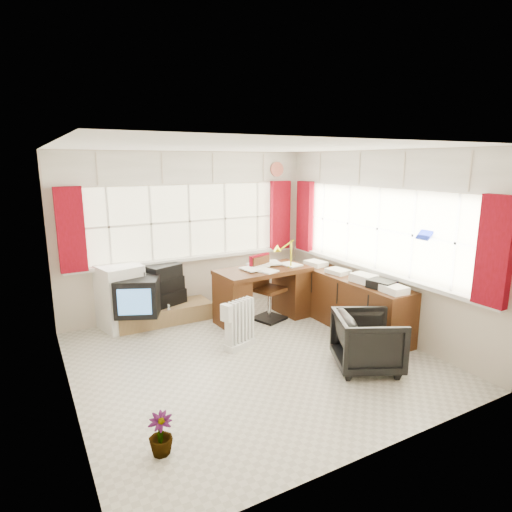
{
  "coord_description": "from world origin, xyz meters",
  "views": [
    {
      "loc": [
        -2.29,
        -4.22,
        2.35
      ],
      "look_at": [
        0.38,
        0.55,
        1.14
      ],
      "focal_mm": 30.0,
      "sensor_mm": 36.0,
      "label": 1
    }
  ],
  "objects": [
    {
      "name": "task_chair",
      "position": [
        0.84,
        1.14,
        0.52
      ],
      "size": [
        0.52,
        0.54,
        0.98
      ],
      "color": "black",
      "rests_on": "ground"
    },
    {
      "name": "flower_vase",
      "position": [
        -1.47,
        -1.16,
        0.18
      ],
      "size": [
        0.26,
        0.26,
        0.36
      ],
      "primitive_type": "imported",
      "rotation": [
        0.0,
        0.0,
        -0.42
      ],
      "color": "black",
      "rests_on": "ground"
    },
    {
      "name": "desk_lamp",
      "position": [
        1.2,
        0.95,
        1.09
      ],
      "size": [
        0.17,
        0.16,
        0.42
      ],
      "color": "#DCD709",
      "rests_on": "desk"
    },
    {
      "name": "window_back",
      "position": [
        0.0,
        1.94,
        0.95
      ],
      "size": [
        3.7,
        0.12,
        3.6
      ],
      "color": "#F6EFC3",
      "rests_on": "room_walls"
    },
    {
      "name": "crt_tv",
      "position": [
        -0.95,
        1.56,
        0.51
      ],
      "size": [
        0.74,
        0.71,
        0.52
      ],
      "color": "black",
      "rests_on": "tv_bench"
    },
    {
      "name": "ground",
      "position": [
        0.0,
        0.0,
        0.0
      ],
      "size": [
        4.0,
        4.0,
        0.0
      ],
      "primitive_type": "plane",
      "color": "beige",
      "rests_on": "ground"
    },
    {
      "name": "spray_bottle_a",
      "position": [
        -0.53,
        1.54,
        0.16
      ],
      "size": [
        0.13,
        0.13,
        0.32
      ],
      "primitive_type": "imported",
      "rotation": [
        0.0,
        0.0,
        -0.09
      ],
      "color": "white",
      "rests_on": "ground"
    },
    {
      "name": "tv_bench",
      "position": [
        -0.55,
        1.72,
        0.12
      ],
      "size": [
        1.4,
        0.5,
        0.25
      ],
      "primitive_type": "cube",
      "color": "#9D794E",
      "rests_on": "ground"
    },
    {
      "name": "radiator",
      "position": [
        0.03,
        0.36,
        0.26
      ],
      "size": [
        0.46,
        0.3,
        0.64
      ],
      "color": "white",
      "rests_on": "ground"
    },
    {
      "name": "hifi_stack",
      "position": [
        -0.51,
        1.8,
        0.53
      ],
      "size": [
        0.67,
        0.55,
        0.61
      ],
      "color": "black",
      "rests_on": "tv_bench"
    },
    {
      "name": "spray_bottle_b",
      "position": [
        -0.66,
        1.54,
        0.09
      ],
      "size": [
        0.09,
        0.1,
        0.19
      ],
      "primitive_type": "imported",
      "rotation": [
        0.0,
        0.0,
        -0.14
      ],
      "color": "#96E0D3",
      "rests_on": "ground"
    },
    {
      "name": "desk",
      "position": [
        0.79,
        1.07,
        0.44
      ],
      "size": [
        1.43,
        0.77,
        0.83
      ],
      "color": "#472810",
      "rests_on": "ground"
    },
    {
      "name": "window_right",
      "position": [
        1.94,
        0.0,
        0.95
      ],
      "size": [
        0.12,
        3.7,
        3.6
      ],
      "color": "#F6EFC3",
      "rests_on": "room_walls"
    },
    {
      "name": "office_chair",
      "position": [
        1.06,
        -0.86,
        0.33
      ],
      "size": [
        0.97,
        0.96,
        0.66
      ],
      "primitive_type": "imported",
      "rotation": [
        0.0,
        0.0,
        1.1
      ],
      "color": "black",
      "rests_on": "ground"
    },
    {
      "name": "credenza",
      "position": [
        1.73,
        0.2,
        0.39
      ],
      "size": [
        0.5,
        2.0,
        0.85
      ],
      "color": "#472810",
      "rests_on": "ground"
    },
    {
      "name": "mini_fridge",
      "position": [
        -1.14,
        1.8,
        0.46
      ],
      "size": [
        0.66,
        0.66,
        0.92
      ],
      "color": "white",
      "rests_on": "ground"
    },
    {
      "name": "file_tray",
      "position": [
        1.7,
        -0.4,
        0.8
      ],
      "size": [
        0.32,
        0.37,
        0.11
      ],
      "primitive_type": "cube",
      "rotation": [
        0.0,
        0.0,
        0.23
      ],
      "color": "black",
      "rests_on": "credenza"
    },
    {
      "name": "overhead_cabinets",
      "position": [
        0.98,
        0.98,
        2.25
      ],
      "size": [
        3.98,
        3.98,
        0.48
      ],
      "color": "white",
      "rests_on": "room_walls"
    },
    {
      "name": "curtains",
      "position": [
        0.92,
        0.93,
        1.46
      ],
      "size": [
        3.83,
        3.83,
        1.15
      ],
      "color": "maroon",
      "rests_on": "room_walls"
    },
    {
      "name": "room_walls",
      "position": [
        0.0,
        0.0,
        1.5
      ],
      "size": [
        4.0,
        4.0,
        4.0
      ],
      "color": "beige",
      "rests_on": "ground"
    }
  ]
}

